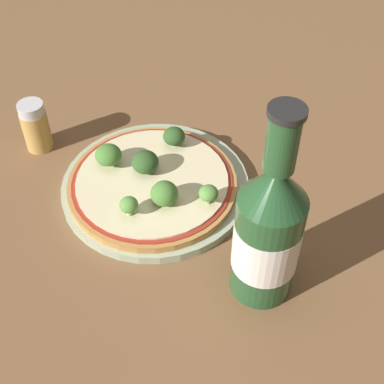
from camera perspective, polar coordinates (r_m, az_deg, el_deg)
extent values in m
plane|color=brown|center=(0.73, -3.04, 1.70)|extent=(3.00, 3.00, 0.00)
cylinder|color=#A3B293|center=(0.70, -3.91, 0.63)|extent=(0.25, 0.25, 0.01)
cylinder|color=#B77F42|center=(0.69, -4.24, 0.85)|extent=(0.22, 0.22, 0.01)
cylinder|color=maroon|center=(0.69, -4.27, 1.19)|extent=(0.21, 0.21, 0.00)
cylinder|color=beige|center=(0.69, -4.27, 1.27)|extent=(0.20, 0.20, 0.00)
cylinder|color=#89A866|center=(0.65, -2.92, -0.89)|extent=(0.01, 0.01, 0.01)
ellipsoid|color=#477A33|center=(0.64, -2.96, -0.16)|extent=(0.03, 0.03, 0.03)
cylinder|color=#89A866|center=(0.70, -5.06, 2.57)|extent=(0.01, 0.01, 0.01)
ellipsoid|color=#2D5123|center=(0.69, -5.12, 3.29)|extent=(0.03, 0.03, 0.03)
cylinder|color=#89A866|center=(0.71, -8.81, 3.19)|extent=(0.01, 0.01, 0.01)
ellipsoid|color=#477A33|center=(0.70, -8.92, 3.93)|extent=(0.03, 0.03, 0.03)
cylinder|color=#89A866|center=(0.73, -1.90, 5.29)|extent=(0.01, 0.01, 0.01)
ellipsoid|color=#2D5123|center=(0.72, -1.93, 5.97)|extent=(0.03, 0.03, 0.02)
cylinder|color=#89A866|center=(0.65, 1.57, -0.88)|extent=(0.01, 0.01, 0.01)
ellipsoid|color=#568E3D|center=(0.64, 1.59, -0.23)|extent=(0.02, 0.02, 0.02)
cylinder|color=#89A866|center=(0.64, -6.66, -2.01)|extent=(0.01, 0.01, 0.01)
ellipsoid|color=#568E3D|center=(0.63, -6.75, -1.36)|extent=(0.02, 0.02, 0.02)
cylinder|color=#234C28|center=(0.56, 7.88, -5.67)|extent=(0.07, 0.07, 0.14)
cylinder|color=silver|center=(0.56, 7.91, -5.50)|extent=(0.07, 0.07, 0.06)
cone|color=#234C28|center=(0.50, 8.91, 0.78)|extent=(0.07, 0.07, 0.04)
cylinder|color=#234C28|center=(0.46, 9.62, 5.22)|extent=(0.03, 0.03, 0.06)
cylinder|color=black|center=(0.44, 10.14, 8.45)|extent=(0.03, 0.03, 0.01)
cylinder|color=tan|center=(0.78, -16.25, 6.34)|extent=(0.04, 0.04, 0.06)
cylinder|color=silver|center=(0.76, -16.83, 8.50)|extent=(0.04, 0.04, 0.01)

